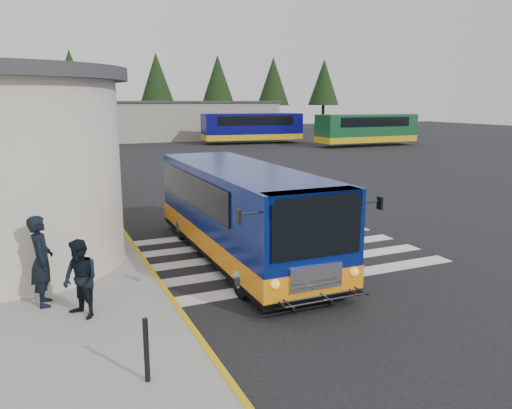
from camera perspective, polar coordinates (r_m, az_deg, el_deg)
name	(u,v)px	position (r m, az deg, el deg)	size (l,w,h in m)	color
ground	(276,243)	(15.00, 2.34, -4.42)	(140.00, 140.00, 0.00)	black
curb_strip	(117,224)	(17.56, -15.57, -2.17)	(0.12, 34.00, 0.16)	gold
crosswalk	(273,252)	(14.10, 1.95, -5.45)	(8.00, 5.35, 0.01)	silver
depot_building	(157,120)	(56.33, -11.29, 9.42)	(26.40, 8.40, 4.20)	gray
tree_line	(143,79)	(64.23, -12.83, 13.78)	(58.40, 4.40, 10.00)	black
transit_bus	(241,215)	(13.36, -1.74, -1.21)	(3.18, 8.77, 2.46)	navy
pedestrian_a	(41,261)	(10.81, -23.31, -5.92)	(0.67, 0.44, 1.84)	black
pedestrian_b	(80,279)	(9.98, -19.42, -8.06)	(0.73, 0.57, 1.51)	black
bollard	(146,350)	(7.67, -12.42, -15.95)	(0.08, 0.08, 0.98)	black
far_bus_a	(252,127)	(50.50, -0.46, 8.89)	(10.16, 3.84, 2.56)	#080758
far_bus_b	(367,128)	(48.79, 12.54, 8.51)	(9.89, 2.82, 2.55)	#134926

